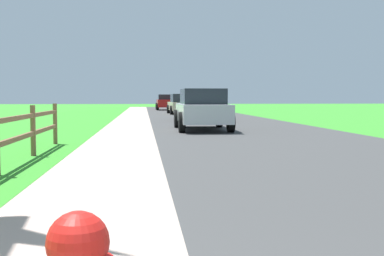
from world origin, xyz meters
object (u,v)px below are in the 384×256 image
at_px(parked_car_black, 196,107).
at_px(parked_car_red, 167,102).
at_px(parked_car_beige, 183,104).
at_px(parked_suv_silver, 202,109).

height_order(parked_car_black, parked_car_red, parked_car_red).
bearing_deg(parked_car_black, parked_car_beige, 89.46).
xyz_separation_m(parked_suv_silver, parked_car_beige, (0.67, 17.23, -0.06)).
distance_m(parked_suv_silver, parked_car_beige, 17.24).
xyz_separation_m(parked_car_black, parked_car_red, (-0.57, 21.03, 0.01)).
bearing_deg(parked_suv_silver, parked_car_red, 89.99).
bearing_deg(parked_suv_silver, parked_car_black, 85.45).
relative_size(parked_suv_silver, parked_car_beige, 0.99).
distance_m(parked_suv_silver, parked_car_black, 7.21).
bearing_deg(parked_car_red, parked_car_beige, -86.56).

